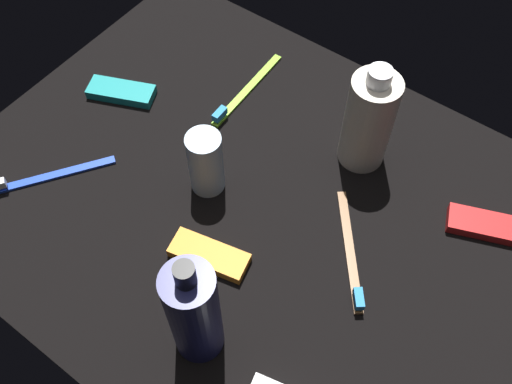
% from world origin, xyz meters
% --- Properties ---
extents(ground_plane, '(0.84, 0.64, 0.01)m').
position_xyz_m(ground_plane, '(0.00, 0.00, -0.01)').
color(ground_plane, black).
extents(lotion_bottle, '(0.06, 0.06, 0.20)m').
position_xyz_m(lotion_bottle, '(-0.06, 0.20, 0.09)').
color(lotion_bottle, '#1C1E51').
rests_on(lotion_bottle, ground_plane).
extents(bodywash_bottle, '(0.07, 0.07, 0.17)m').
position_xyz_m(bodywash_bottle, '(-0.07, -0.16, 0.08)').
color(bodywash_bottle, silver).
rests_on(bodywash_bottle, ground_plane).
extents(deodorant_stick, '(0.05, 0.05, 0.10)m').
position_xyz_m(deodorant_stick, '(0.07, 0.01, 0.05)').
color(deodorant_stick, silver).
rests_on(deodorant_stick, ground_plane).
extents(toothbrush_lime, '(0.02, 0.18, 0.02)m').
position_xyz_m(toothbrush_lime, '(0.14, -0.15, 0.01)').
color(toothbrush_lime, '#8CD133').
rests_on(toothbrush_lime, ground_plane).
extents(toothbrush_brown, '(0.12, 0.15, 0.02)m').
position_xyz_m(toothbrush_brown, '(-0.15, -0.01, 0.01)').
color(toothbrush_brown, brown).
rests_on(toothbrush_brown, ground_plane).
extents(toothbrush_blue, '(0.11, 0.15, 0.02)m').
position_xyz_m(toothbrush_blue, '(0.27, 0.14, 0.01)').
color(toothbrush_blue, blue).
rests_on(toothbrush_blue, ground_plane).
extents(snack_bar_teal, '(0.11, 0.08, 0.01)m').
position_xyz_m(snack_bar_teal, '(0.29, -0.04, 0.01)').
color(snack_bar_teal, teal).
rests_on(snack_bar_teal, ground_plane).
extents(snack_bar_red, '(0.11, 0.08, 0.01)m').
position_xyz_m(snack_bar_red, '(-0.27, -0.15, 0.01)').
color(snack_bar_red, red).
rests_on(snack_bar_red, ground_plane).
extents(snack_bar_orange, '(0.11, 0.06, 0.01)m').
position_xyz_m(snack_bar_orange, '(-0.00, 0.10, 0.01)').
color(snack_bar_orange, orange).
rests_on(snack_bar_orange, ground_plane).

